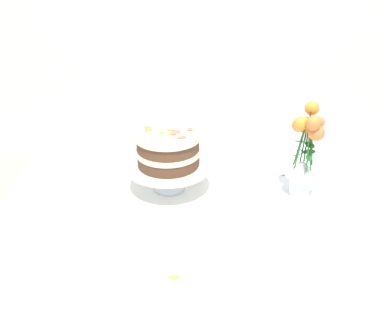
% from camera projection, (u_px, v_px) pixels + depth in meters
% --- Properties ---
extents(dining_table, '(1.40, 1.00, 0.74)m').
position_uv_depth(dining_table, '(208.00, 230.00, 1.34)').
color(dining_table, white).
rests_on(dining_table, ground).
extents(linen_napkin, '(0.36, 0.36, 0.00)m').
position_uv_depth(linen_napkin, '(169.00, 189.00, 1.40)').
color(linen_napkin, white).
rests_on(linen_napkin, dining_table).
extents(cake_stand, '(0.29, 0.29, 0.10)m').
position_uv_depth(cake_stand, '(169.00, 169.00, 1.37)').
color(cake_stand, silver).
rests_on(cake_stand, linen_napkin).
extents(layer_cake, '(0.22, 0.22, 0.13)m').
position_uv_depth(layer_cake, '(168.00, 148.00, 1.33)').
color(layer_cake, brown).
rests_on(layer_cake, cake_stand).
extents(flower_vase, '(0.11, 0.12, 0.32)m').
position_uv_depth(flower_vase, '(304.00, 154.00, 1.31)').
color(flower_vase, silver).
rests_on(flower_vase, dining_table).
extents(loose_petal_0, '(0.04, 0.04, 0.00)m').
position_uv_depth(loose_petal_0, '(281.00, 174.00, 1.50)').
color(loose_petal_0, pink).
rests_on(loose_petal_0, dining_table).
extents(loose_petal_1, '(0.03, 0.02, 0.00)m').
position_uv_depth(loose_petal_1, '(174.00, 277.00, 1.01)').
color(loose_petal_1, yellow).
rests_on(loose_petal_1, dining_table).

